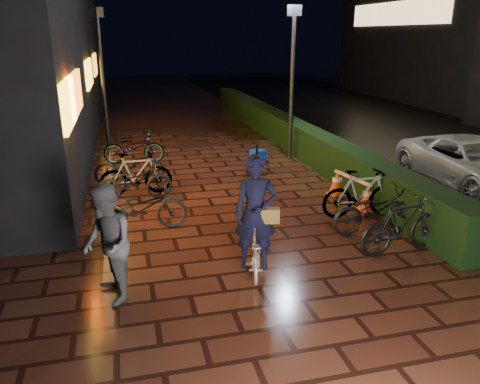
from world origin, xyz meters
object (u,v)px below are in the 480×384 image
object	(u,v)px
cart_assembly	(258,157)
van	(473,163)
bystander_person	(107,244)
cyclist	(255,230)
traffic_barrier	(352,189)

from	to	relation	value
cart_assembly	van	bearing A→B (deg)	-25.26
bystander_person	cyclist	distance (m)	2.39
bystander_person	traffic_barrier	size ratio (longest dim) A/B	1.18
traffic_barrier	cart_assembly	bearing A→B (deg)	118.84
bystander_person	cart_assembly	world-z (taller)	bystander_person
van	cyclist	bearing A→B (deg)	-154.24
bystander_person	cart_assembly	bearing A→B (deg)	132.59
van	cart_assembly	size ratio (longest dim) A/B	4.46
cyclist	traffic_barrier	world-z (taller)	cyclist
cyclist	cart_assembly	size ratio (longest dim) A/B	2.01
cyclist	van	bearing A→B (deg)	24.71
cyclist	cart_assembly	xyz separation A→B (m)	(1.68, 5.62, -0.24)
cyclist	cart_assembly	distance (m)	5.87
cyclist	cart_assembly	bearing A→B (deg)	73.33
traffic_barrier	bystander_person	bearing A→B (deg)	-150.72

